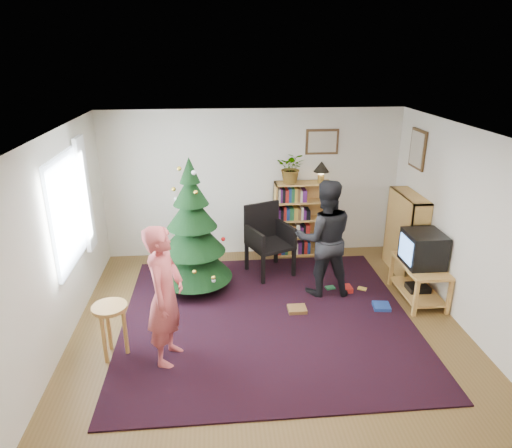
{
  "coord_description": "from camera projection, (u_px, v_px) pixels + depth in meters",
  "views": [
    {
      "loc": [
        -0.62,
        -4.92,
        3.37
      ],
      "look_at": [
        -0.08,
        0.99,
        1.1
      ],
      "focal_mm": 32.0,
      "sensor_mm": 36.0,
      "label": 1
    }
  ],
  "objects": [
    {
      "name": "wall_back",
      "position": [
        253.0,
        184.0,
        7.71
      ],
      "size": [
        5.0,
        0.02,
        2.5
      ],
      "primitive_type": "cube",
      "color": "silver",
      "rests_on": "floor"
    },
    {
      "name": "curtain",
      "position": [
        85.0,
        195.0,
        6.3
      ],
      "size": [
        0.06,
        0.35,
        1.6
      ],
      "primitive_type": "cube",
      "color": "white",
      "rests_on": "wall_left"
    },
    {
      "name": "person_standing",
      "position": [
        165.0,
        296.0,
        5.03
      ],
      "size": [
        0.53,
        0.68,
        1.66
      ],
      "primitive_type": "imported",
      "rotation": [
        0.0,
        0.0,
        1.33
      ],
      "color": "#C44E50",
      "rests_on": "rug"
    },
    {
      "name": "wall_right",
      "position": [
        472.0,
        234.0,
        5.6
      ],
      "size": [
        0.02,
        5.0,
        2.5
      ],
      "primitive_type": "cube",
      "color": "silver",
      "rests_on": "floor"
    },
    {
      "name": "christmas_tree",
      "position": [
        193.0,
        237.0,
        6.57
      ],
      "size": [
        1.11,
        1.11,
        2.02
      ],
      "rotation": [
        0.0,
        0.0,
        0.31
      ],
      "color": "#3F2816",
      "rests_on": "rug"
    },
    {
      "name": "floor",
      "position": [
        270.0,
        331.0,
        5.83
      ],
      "size": [
        5.0,
        5.0,
        0.0
      ],
      "primitive_type": "plane",
      "color": "brown",
      "rests_on": "ground"
    },
    {
      "name": "wall_front",
      "position": [
        316.0,
        387.0,
        3.06
      ],
      "size": [
        5.0,
        0.02,
        2.5
      ],
      "primitive_type": "cube",
      "color": "silver",
      "rests_on": "floor"
    },
    {
      "name": "bookshelf_back",
      "position": [
        302.0,
        218.0,
        7.84
      ],
      "size": [
        0.95,
        0.3,
        1.3
      ],
      "color": "#C09044",
      "rests_on": "floor"
    },
    {
      "name": "floor_clutter",
      "position": [
        344.0,
        296.0,
        6.6
      ],
      "size": [
        1.38,
        0.81,
        0.08
      ],
      "color": "#A51E19",
      "rests_on": "rug"
    },
    {
      "name": "tv_stand",
      "position": [
        419.0,
        278.0,
        6.49
      ],
      "size": [
        0.53,
        0.95,
        0.55
      ],
      "color": "#C09044",
      "rests_on": "floor"
    },
    {
      "name": "potted_plant",
      "position": [
        292.0,
        168.0,
        7.51
      ],
      "size": [
        0.56,
        0.52,
        0.52
      ],
      "primitive_type": "imported",
      "rotation": [
        0.0,
        0.0,
        -0.3
      ],
      "color": "gray",
      "rests_on": "bookshelf_back"
    },
    {
      "name": "table_lamp",
      "position": [
        321.0,
        168.0,
        7.56
      ],
      "size": [
        0.26,
        0.26,
        0.35
      ],
      "color": "#A57F33",
      "rests_on": "bookshelf_back"
    },
    {
      "name": "crt_tv",
      "position": [
        423.0,
        249.0,
        6.33
      ],
      "size": [
        0.5,
        0.54,
        0.47
      ],
      "color": "black",
      "rests_on": "tv_stand"
    },
    {
      "name": "armchair",
      "position": [
        269.0,
        236.0,
        7.25
      ],
      "size": [
        0.8,
        0.82,
        1.12
      ],
      "rotation": [
        0.0,
        0.0,
        0.4
      ],
      "color": "black",
      "rests_on": "rug"
    },
    {
      "name": "window_pane",
      "position": [
        67.0,
        211.0,
        5.65
      ],
      "size": [
        0.04,
        1.2,
        1.4
      ],
      "primitive_type": "cube",
      "color": "silver",
      "rests_on": "wall_left"
    },
    {
      "name": "stool",
      "position": [
        111.0,
        317.0,
        5.2
      ],
      "size": [
        0.4,
        0.4,
        0.66
      ],
      "color": "#C09044",
      "rests_on": "floor"
    },
    {
      "name": "wall_left",
      "position": [
        52.0,
        249.0,
        5.18
      ],
      "size": [
        0.02,
        5.0,
        2.5
      ],
      "primitive_type": "cube",
      "color": "silver",
      "rests_on": "floor"
    },
    {
      "name": "picture_back",
      "position": [
        322.0,
        142.0,
        7.54
      ],
      "size": [
        0.55,
        0.03,
        0.42
      ],
      "color": "#4C3319",
      "rests_on": "wall_back"
    },
    {
      "name": "rug",
      "position": [
        267.0,
        318.0,
        6.11
      ],
      "size": [
        3.8,
        3.6,
        0.02
      ],
      "primitive_type": "cube",
      "color": "black",
      "rests_on": "floor"
    },
    {
      "name": "person_by_chair",
      "position": [
        324.0,
        238.0,
        6.48
      ],
      "size": [
        0.86,
        0.68,
        1.72
      ],
      "primitive_type": "imported",
      "rotation": [
        0.0,
        0.0,
        3.1
      ],
      "color": "black",
      "rests_on": "rug"
    },
    {
      "name": "picture_right",
      "position": [
        418.0,
        149.0,
        6.98
      ],
      "size": [
        0.03,
        0.5,
        0.6
      ],
      "color": "#4C3319",
      "rests_on": "wall_right"
    },
    {
      "name": "bookshelf_right",
      "position": [
        406.0,
        233.0,
        7.2
      ],
      "size": [
        0.3,
        0.95,
        1.3
      ],
      "rotation": [
        0.0,
        0.0,
        1.57
      ],
      "color": "#C09044",
      "rests_on": "floor"
    },
    {
      "name": "ceiling",
      "position": [
        272.0,
        136.0,
        4.94
      ],
      "size": [
        5.0,
        5.0,
        0.0
      ],
      "primitive_type": "plane",
      "rotation": [
        3.14,
        0.0,
        0.0
      ],
      "color": "white",
      "rests_on": "wall_back"
    }
  ]
}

